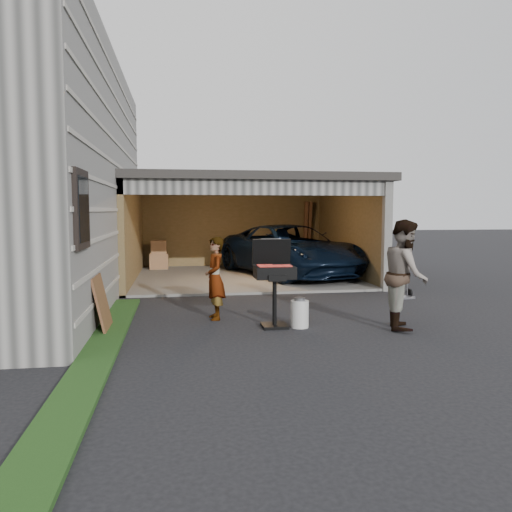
{
  "coord_description": "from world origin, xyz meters",
  "views": [
    {
      "loc": [
        -1.15,
        -8.01,
        1.98
      ],
      "look_at": [
        0.26,
        1.01,
        1.15
      ],
      "focal_mm": 35.0,
      "sensor_mm": 36.0,
      "label": 1
    }
  ],
  "objects_px": {
    "bbq_grill": "(274,275)",
    "plywood_panel": "(102,304)",
    "minivan": "(290,252)",
    "woman": "(215,278)",
    "man": "(405,274)",
    "propane_tank": "(300,314)",
    "hand_truck": "(403,288)"
  },
  "relations": [
    {
      "from": "man",
      "to": "hand_truck",
      "type": "distance_m",
      "value": 3.13
    },
    {
      "from": "bbq_grill",
      "to": "plywood_panel",
      "type": "xyz_separation_m",
      "value": [
        -2.85,
        0.11,
        -0.43
      ]
    },
    {
      "from": "woman",
      "to": "hand_truck",
      "type": "height_order",
      "value": "woman"
    },
    {
      "from": "man",
      "to": "propane_tank",
      "type": "bearing_deg",
      "value": 98.78
    },
    {
      "from": "minivan",
      "to": "propane_tank",
      "type": "height_order",
      "value": "minivan"
    },
    {
      "from": "woman",
      "to": "minivan",
      "type": "bearing_deg",
      "value": 147.84
    },
    {
      "from": "bbq_grill",
      "to": "man",
      "type": "bearing_deg",
      "value": -11.49
    },
    {
      "from": "minivan",
      "to": "woman",
      "type": "height_order",
      "value": "woman"
    },
    {
      "from": "man",
      "to": "hand_truck",
      "type": "relative_size",
      "value": 1.56
    },
    {
      "from": "minivan",
      "to": "hand_truck",
      "type": "distance_m",
      "value": 4.31
    },
    {
      "from": "propane_tank",
      "to": "woman",
      "type": "bearing_deg",
      "value": 147.58
    },
    {
      "from": "woman",
      "to": "plywood_panel",
      "type": "relative_size",
      "value": 1.61
    },
    {
      "from": "minivan",
      "to": "bbq_grill",
      "type": "bearing_deg",
      "value": -123.36
    },
    {
      "from": "minivan",
      "to": "hand_truck",
      "type": "relative_size",
      "value": 4.59
    },
    {
      "from": "minivan",
      "to": "propane_tank",
      "type": "relative_size",
      "value": 11.73
    },
    {
      "from": "woman",
      "to": "man",
      "type": "bearing_deg",
      "value": 62.41
    },
    {
      "from": "minivan",
      "to": "woman",
      "type": "distance_m",
      "value": 6.08
    },
    {
      "from": "minivan",
      "to": "hand_truck",
      "type": "height_order",
      "value": "minivan"
    },
    {
      "from": "woman",
      "to": "man",
      "type": "height_order",
      "value": "man"
    },
    {
      "from": "man",
      "to": "plywood_panel",
      "type": "bearing_deg",
      "value": 103.28
    },
    {
      "from": "bbq_grill",
      "to": "plywood_panel",
      "type": "distance_m",
      "value": 2.88
    },
    {
      "from": "minivan",
      "to": "man",
      "type": "bearing_deg",
      "value": -104.26
    },
    {
      "from": "minivan",
      "to": "propane_tank",
      "type": "distance_m",
      "value": 6.5
    },
    {
      "from": "propane_tank",
      "to": "hand_truck",
      "type": "relative_size",
      "value": 0.39
    },
    {
      "from": "man",
      "to": "propane_tank",
      "type": "distance_m",
      "value": 1.89
    },
    {
      "from": "woman",
      "to": "propane_tank",
      "type": "xyz_separation_m",
      "value": [
        1.37,
        -0.87,
        -0.52
      ]
    },
    {
      "from": "woman",
      "to": "man",
      "type": "xyz_separation_m",
      "value": [
        3.1,
        -1.2,
        0.17
      ]
    },
    {
      "from": "man",
      "to": "propane_tank",
      "type": "xyz_separation_m",
      "value": [
        -1.73,
        0.33,
        -0.69
      ]
    },
    {
      "from": "minivan",
      "to": "hand_truck",
      "type": "xyz_separation_m",
      "value": [
        1.75,
        -3.91,
        -0.52
      ]
    },
    {
      "from": "woman",
      "to": "hand_truck",
      "type": "xyz_separation_m",
      "value": [
        4.38,
        1.57,
        -0.53
      ]
    },
    {
      "from": "woman",
      "to": "hand_truck",
      "type": "relative_size",
      "value": 1.28
    },
    {
      "from": "minivan",
      "to": "hand_truck",
      "type": "bearing_deg",
      "value": -84.14
    }
  ]
}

